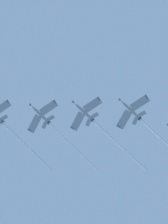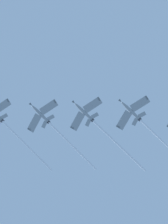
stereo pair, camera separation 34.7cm
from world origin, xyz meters
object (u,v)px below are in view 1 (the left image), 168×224
(jet_lead, at_px, (6,126))
(jet_third, at_px, (98,125))
(jet_fourth, at_px, (146,124))
(jet_second, at_px, (51,125))

(jet_lead, distance_m, jet_third, 45.69)
(jet_third, relative_size, jet_fourth, 0.91)
(jet_third, bearing_deg, jet_second, 31.88)
(jet_lead, xyz_separation_m, jet_second, (-19.53, -11.62, -3.81))
(jet_lead, bearing_deg, jet_fourth, -148.72)
(jet_lead, bearing_deg, jet_second, -149.24)
(jet_lead, distance_m, jet_second, 23.04)
(jet_third, bearing_deg, jet_lead, 31.32)
(jet_second, height_order, jet_third, jet_second)
(jet_second, xyz_separation_m, jet_fourth, (-37.83, -23.23, -6.59))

